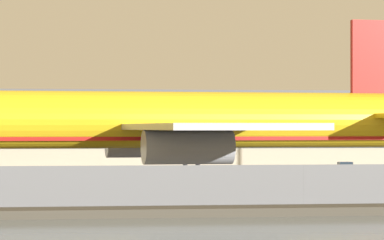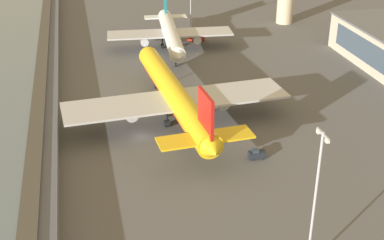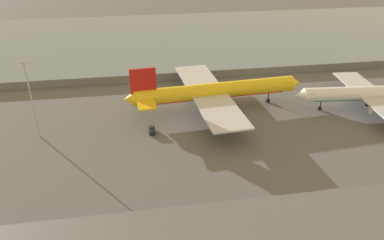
{
  "view_description": "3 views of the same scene",
  "coord_description": "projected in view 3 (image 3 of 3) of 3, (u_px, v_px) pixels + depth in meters",
  "views": [
    {
      "loc": [
        -17.01,
        -84.53,
        5.11
      ],
      "look_at": [
        -3.39,
        9.73,
        5.73
      ],
      "focal_mm": 105.0,
      "sensor_mm": 36.0,
      "label": 1
    },
    {
      "loc": [
        93.02,
        -10.53,
        49.92
      ],
      "look_at": [
        -0.13,
        10.23,
        2.57
      ],
      "focal_mm": 50.0,
      "sensor_mm": 36.0,
      "label": 2
    },
    {
      "loc": [
        16.01,
        105.86,
        49.92
      ],
      "look_at": [
        1.77,
        17.91,
        2.04
      ],
      "focal_mm": 35.0,
      "sensor_mm": 36.0,
      "label": 3
    }
  ],
  "objects": [
    {
      "name": "cargo_jet_yellow",
      "position": [
        213.0,
        92.0,
        109.27
      ],
      "size": [
        53.82,
        46.77,
        14.49
      ],
      "color": "yellow",
      "rests_on": "ground"
    },
    {
      "name": "shoreline_seawall",
      "position": [
        180.0,
        75.0,
        135.64
      ],
      "size": [
        320.0,
        3.0,
        0.5
      ],
      "color": "#474238",
      "rests_on": "ground"
    },
    {
      "name": "waterfront_lagoon",
      "position": [
        166.0,
        37.0,
        179.67
      ],
      "size": [
        320.0,
        98.0,
        0.01
      ],
      "color": "slate",
      "rests_on": "ground"
    },
    {
      "name": "apron_light_mast_apron_east",
      "position": [
        31.0,
        96.0,
        91.95
      ],
      "size": [
        3.2,
        0.4,
        20.56
      ],
      "color": "#A8A8AD",
      "rests_on": "ground"
    },
    {
      "name": "ground_plane",
      "position": [
        188.0,
        99.0,
        117.93
      ],
      "size": [
        500.0,
        500.0,
        0.0
      ],
      "primitive_type": "plane",
      "color": "#565659"
    },
    {
      "name": "perimeter_fence",
      "position": [
        182.0,
        76.0,
        131.19
      ],
      "size": [
        280.0,
        0.1,
        2.77
      ],
      "color": "slate",
      "rests_on": "ground"
    },
    {
      "name": "baggage_tug",
      "position": [
        152.0,
        130.0,
        98.74
      ],
      "size": [
        1.69,
        3.25,
        1.8
      ],
      "color": "#1E2328",
      "rests_on": "ground"
    },
    {
      "name": "passenger_jet_white_teal",
      "position": [
        367.0,
        94.0,
        109.5
      ],
      "size": [
        42.02,
        35.97,
        12.79
      ],
      "color": "white",
      "rests_on": "ground"
    }
  ]
}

